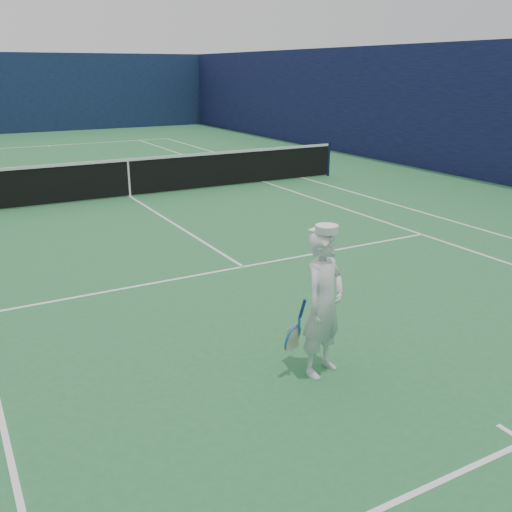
% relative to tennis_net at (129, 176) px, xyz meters
% --- Properties ---
extents(ground, '(80.00, 80.00, 0.00)m').
position_rel_tennis_net_xyz_m(ground, '(0.00, 0.00, -0.55)').
color(ground, '#296B3A').
rests_on(ground, ground).
extents(court_markings, '(11.03, 23.83, 0.01)m').
position_rel_tennis_net_xyz_m(court_markings, '(0.00, 0.00, -0.55)').
color(court_markings, white).
rests_on(court_markings, ground).
extents(windscreen_fence, '(20.12, 36.12, 4.00)m').
position_rel_tennis_net_xyz_m(windscreen_fence, '(0.00, 0.00, 1.45)').
color(windscreen_fence, '#101C3C').
rests_on(windscreen_fence, ground).
extents(tennis_net, '(12.88, 0.09, 1.07)m').
position_rel_tennis_net_xyz_m(tennis_net, '(0.00, 0.00, 0.00)').
color(tennis_net, '#141E4C').
rests_on(tennis_net, ground).
extents(tennis_player, '(0.84, 0.58, 1.69)m').
position_rel_tennis_net_xyz_m(tennis_player, '(-0.88, -9.93, 0.27)').
color(tennis_player, white).
rests_on(tennis_player, ground).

